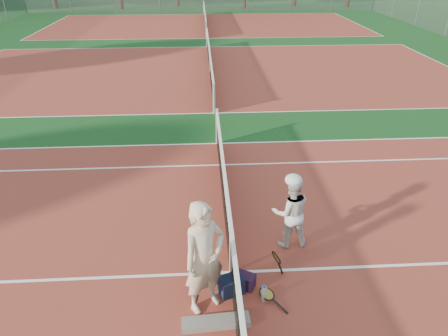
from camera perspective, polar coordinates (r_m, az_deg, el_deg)
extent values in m
plane|color=#103D16|center=(7.50, 0.95, -14.71)|extent=(130.00, 130.00, 0.00)
cube|color=maroon|center=(7.50, 0.95, -14.69)|extent=(23.77, 10.97, 0.01)
cube|color=maroon|center=(19.62, -2.03, 13.59)|extent=(23.77, 10.97, 0.01)
cube|color=maroon|center=(32.83, -2.73, 19.80)|extent=(23.77, 10.97, 0.01)
imported|color=beige|center=(6.30, -2.82, -12.75)|extent=(0.87, 0.80, 1.99)
imported|color=silver|center=(7.77, 9.47, -6.23)|extent=(0.76, 0.61, 1.51)
cube|color=black|center=(7.06, 1.03, -16.40)|extent=(0.48, 0.40, 0.32)
cube|color=black|center=(7.18, 3.04, -15.78)|extent=(0.39, 0.35, 0.26)
cube|color=slate|center=(6.68, -1.18, -21.18)|extent=(1.08, 0.32, 0.11)
cylinder|color=silver|center=(6.97, 5.73, -17.46)|extent=(0.09, 0.09, 0.30)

